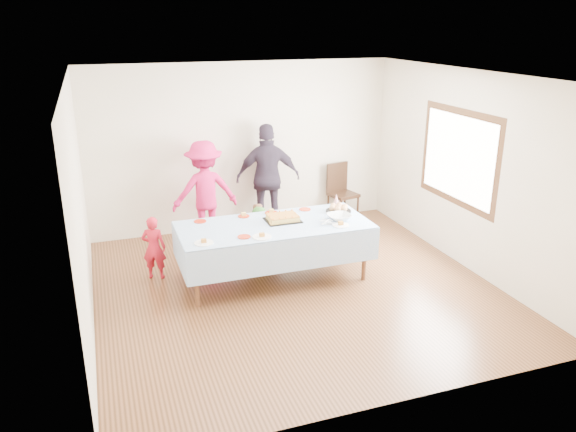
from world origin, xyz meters
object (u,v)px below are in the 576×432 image
at_px(dining_chair, 340,188).
at_px(adult_left, 205,191).
at_px(party_table, 274,228).
at_px(birthday_cake, 283,218).

distance_m(dining_chair, adult_left, 2.41).
relative_size(party_table, adult_left, 1.58).
relative_size(dining_chair, adult_left, 0.62).
bearing_deg(dining_chair, birthday_cake, -145.46).
distance_m(party_table, dining_chair, 2.67).
distance_m(birthday_cake, dining_chair, 2.51).
height_order(birthday_cake, dining_chair, dining_chair).
bearing_deg(birthday_cake, party_table, -148.57).
bearing_deg(adult_left, party_table, 106.92).
bearing_deg(party_table, adult_left, 107.92).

